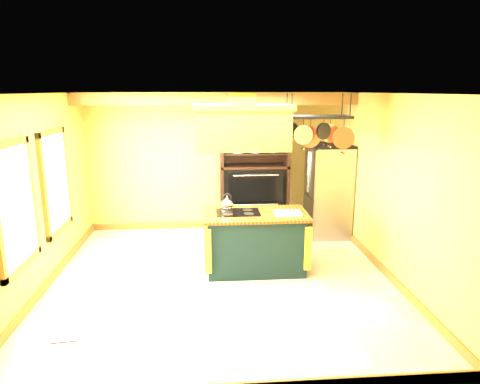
{
  "coord_description": "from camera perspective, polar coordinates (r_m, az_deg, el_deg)",
  "views": [
    {
      "loc": [
        -0.19,
        -5.89,
        2.75
      ],
      "look_at": [
        0.3,
        0.3,
        1.26
      ],
      "focal_mm": 32.0,
      "sensor_mm": 36.0,
      "label": 1
    }
  ],
  "objects": [
    {
      "name": "floor",
      "position": [
        6.5,
        -2.46,
        -11.52
      ],
      "size": [
        5.0,
        5.0,
        0.0
      ],
      "primitive_type": "plane",
      "color": "beige",
      "rests_on": "ground"
    },
    {
      "name": "ceiling",
      "position": [
        5.9,
        -2.73,
        13.0
      ],
      "size": [
        5.0,
        5.0,
        0.0
      ],
      "primitive_type": "plane",
      "rotation": [
        3.14,
        0.0,
        0.0
      ],
      "color": "white",
      "rests_on": "wall_back"
    },
    {
      "name": "wall_back",
      "position": [
        8.51,
        -3.16,
        4.01
      ],
      "size": [
        5.0,
        0.02,
        2.7
      ],
      "primitive_type": "cube",
      "color": "gold",
      "rests_on": "floor"
    },
    {
      "name": "wall_front",
      "position": [
        3.67,
        -1.24,
        -8.88
      ],
      "size": [
        5.0,
        0.02,
        2.7
      ],
      "primitive_type": "cube",
      "color": "gold",
      "rests_on": "floor"
    },
    {
      "name": "wall_left",
      "position": [
        6.48,
        -25.25,
        -0.28
      ],
      "size": [
        0.02,
        5.0,
        2.7
      ],
      "primitive_type": "cube",
      "color": "gold",
      "rests_on": "floor"
    },
    {
      "name": "wall_right",
      "position": [
        6.63,
        19.57,
        0.51
      ],
      "size": [
        0.02,
        5.0,
        2.7
      ],
      "primitive_type": "cube",
      "color": "gold",
      "rests_on": "floor"
    },
    {
      "name": "ceiling_beam",
      "position": [
        7.6,
        -3.13,
        12.27
      ],
      "size": [
        5.0,
        0.15,
        0.2
      ],
      "primitive_type": "cube",
      "color": "brown",
      "rests_on": "ceiling"
    },
    {
      "name": "window_near",
      "position": [
        5.74,
        -27.72,
        -1.68
      ],
      "size": [
        0.06,
        1.06,
        1.56
      ],
      "color": "brown",
      "rests_on": "wall_left"
    },
    {
      "name": "window_far",
      "position": [
        7.01,
        -23.35,
        1.28
      ],
      "size": [
        0.06,
        1.06,
        1.56
      ],
      "color": "brown",
      "rests_on": "wall_left"
    },
    {
      "name": "kitchen_island",
      "position": [
        6.65,
        2.01,
        -6.56
      ],
      "size": [
        1.59,
        0.88,
        1.11
      ],
      "rotation": [
        0.0,
        0.0,
        -0.0
      ],
      "color": "#12282A",
      "rests_on": "floor"
    },
    {
      "name": "range_hood",
      "position": [
        6.25,
        0.32,
        8.85
      ],
      "size": [
        1.41,
        0.8,
        0.8
      ],
      "color": "gold",
      "rests_on": "ceiling"
    },
    {
      "name": "pot_rack",
      "position": [
        6.44,
        10.36,
        8.72
      ],
      "size": [
        1.03,
        0.47,
        0.8
      ],
      "color": "black",
      "rests_on": "ceiling"
    },
    {
      "name": "refrigerator",
      "position": [
        8.35,
        11.62,
        -0.04
      ],
      "size": [
        0.75,
        0.88,
        1.72
      ],
      "color": "gray",
      "rests_on": "floor"
    },
    {
      "name": "hutch",
      "position": [
        8.4,
        1.84,
        0.74
      ],
      "size": [
        1.31,
        0.6,
        2.33
      ],
      "color": "black",
      "rests_on": "floor"
    },
    {
      "name": "floor_register",
      "position": [
        5.47,
        -22.35,
        -17.73
      ],
      "size": [
        0.29,
        0.15,
        0.01
      ],
      "primitive_type": "cube",
      "rotation": [
        0.0,
        0.0,
        0.1
      ],
      "color": "black",
      "rests_on": "floor"
    }
  ]
}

